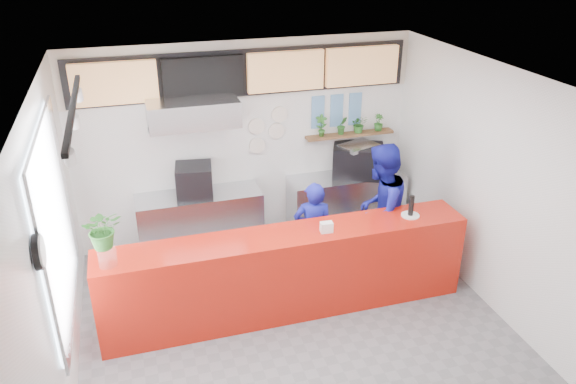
{
  "coord_description": "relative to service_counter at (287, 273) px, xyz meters",
  "views": [
    {
      "loc": [
        -1.65,
        -5.14,
        4.4
      ],
      "look_at": [
        0.1,
        0.7,
        1.5
      ],
      "focal_mm": 35.0,
      "sensor_mm": 36.0,
      "label": 1
    }
  ],
  "objects": [
    {
      "name": "soffit",
      "position": [
        0.0,
        2.06,
        2.0
      ],
      "size": [
        4.8,
        0.04,
        0.65
      ],
      "primitive_type": "cube",
      "color": "black",
      "rests_on": "wall_back"
    },
    {
      "name": "herb_shelf",
      "position": [
        1.6,
        2.0,
        0.95
      ],
      "size": [
        1.4,
        0.18,
        0.04
      ],
      "primitive_type": "cube",
      "color": "brown",
      "rests_on": "wall_back"
    },
    {
      "name": "menu_board_mid_left",
      "position": [
        -0.59,
        1.98,
        2.0
      ],
      "size": [
        1.1,
        0.1,
        0.55
      ],
      "primitive_type": "cube",
      "color": "black",
      "rests_on": "wall_back"
    },
    {
      "name": "wall_clock_face",
      "position": [
        -2.43,
        -1.3,
        1.5
      ],
      "size": [
        0.02,
        0.26,
        0.26
      ],
      "primitive_type": "cylinder",
      "rotation": [
        0.0,
        1.57,
        0.0
      ],
      "color": "white",
      "rests_on": "wall_left"
    },
    {
      "name": "right_bench",
      "position": [
        1.5,
        1.8,
        -0.1
      ],
      "size": [
        1.8,
        0.6,
        0.9
      ],
      "primitive_type": "cube",
      "color": "#B2B5BA",
      "rests_on": "ground"
    },
    {
      "name": "floor",
      "position": [
        0.0,
        -0.4,
        -0.55
      ],
      "size": [
        5.0,
        5.0,
        0.0
      ],
      "primitive_type": "plane",
      "color": "slate",
      "rests_on": "ground"
    },
    {
      "name": "wall_right",
      "position": [
        2.5,
        -0.4,
        0.95
      ],
      "size": [
        0.0,
        5.0,
        5.0
      ],
      "primitive_type": "plane",
      "rotation": [
        1.57,
        0.0,
        -1.57
      ],
      "color": "white",
      "rests_on": "ground"
    },
    {
      "name": "glass_vase",
      "position": [
        -2.03,
        -0.09,
        0.67
      ],
      "size": [
        0.25,
        0.25,
        0.24
      ],
      "primitive_type": "cylinder",
      "rotation": [
        0.0,
        0.0,
        0.35
      ],
      "color": "silver",
      "rests_on": "service_counter"
    },
    {
      "name": "photo_frame_d",
      "position": [
        1.1,
        2.08,
        1.2
      ],
      "size": [
        0.2,
        0.02,
        0.25
      ],
      "primitive_type": "cube",
      "color": "#598CBF",
      "rests_on": "wall_back"
    },
    {
      "name": "wall_back",
      "position": [
        0.0,
        2.1,
        0.95
      ],
      "size": [
        5.0,
        0.0,
        5.0
      ],
      "primitive_type": "plane",
      "rotation": [
        1.57,
        0.0,
        0.0
      ],
      "color": "white",
      "rests_on": "ground"
    },
    {
      "name": "white_plate",
      "position": [
        1.61,
        -0.01,
        0.56
      ],
      "size": [
        0.3,
        0.3,
        0.02
      ],
      "primitive_type": "cylinder",
      "rotation": [
        0.0,
        0.0,
        -0.41
      ],
      "color": "white",
      "rests_on": "service_counter"
    },
    {
      "name": "menu_board_far_right",
      "position": [
        1.73,
        1.98,
        2.0
      ],
      "size": [
        1.1,
        0.1,
        0.55
      ],
      "primitive_type": "cube",
      "color": "tan",
      "rests_on": "wall_back"
    },
    {
      "name": "ceiling",
      "position": [
        0.0,
        -0.4,
        2.45
      ],
      "size": [
        5.0,
        5.0,
        0.0
      ],
      "primitive_type": "plane",
      "rotation": [
        3.14,
        0.0,
        0.0
      ],
      "color": "silver"
    },
    {
      "name": "hood_lip",
      "position": [
        -0.8,
        1.75,
        1.4
      ],
      "size": [
        1.2,
        0.69,
        0.31
      ],
      "primitive_type": "cube",
      "rotation": [
        -0.35,
        0.0,
        0.0
      ],
      "color": "#B2B5BA",
      "rests_on": "ceiling"
    },
    {
      "name": "dec_plate_d",
      "position": [
        0.5,
        2.07,
        1.35
      ],
      "size": [
        0.24,
        0.03,
        0.24
      ],
      "primitive_type": "cylinder",
      "rotation": [
        1.57,
        0.0,
        0.0
      ],
      "color": "silver",
      "rests_on": "wall_back"
    },
    {
      "name": "photo_frame_b",
      "position": [
        1.4,
        2.08,
        1.45
      ],
      "size": [
        0.2,
        0.02,
        0.25
      ],
      "primitive_type": "cube",
      "color": "#598CBF",
      "rests_on": "wall_back"
    },
    {
      "name": "photo_frame_c",
      "position": [
        1.7,
        2.08,
        1.45
      ],
      "size": [
        0.2,
        0.02,
        0.25
      ],
      "primitive_type": "cube",
      "color": "#598CBF",
      "rests_on": "wall_back"
    },
    {
      "name": "herb_a",
      "position": [
        1.13,
        2.0,
        1.14
      ],
      "size": [
        0.21,
        0.17,
        0.34
      ],
      "primitive_type": "imported",
      "rotation": [
        0.0,
        0.0,
        -0.34
      ],
      "color": "#2A6623",
      "rests_on": "herb_shelf"
    },
    {
      "name": "napkin_holder",
      "position": [
        0.46,
        -0.09,
        0.61
      ],
      "size": [
        0.15,
        0.1,
        0.13
      ],
      "primitive_type": "cube",
      "rotation": [
        0.0,
        0.0,
        -0.07
      ],
      "color": "white",
      "rests_on": "service_counter"
    },
    {
      "name": "herb_c",
      "position": [
        1.75,
        2.0,
        1.11
      ],
      "size": [
        0.27,
        0.24,
        0.27
      ],
      "primitive_type": "imported",
      "rotation": [
        0.0,
        0.0,
        -0.14
      ],
      "color": "#2A6623",
      "rests_on": "herb_shelf"
    },
    {
      "name": "herb_d",
      "position": [
        2.07,
        2.0,
        1.1
      ],
      "size": [
        0.16,
        0.14,
        0.26
      ],
      "primitive_type": "imported",
      "rotation": [
        0.0,
        0.0,
        0.1
      ],
      "color": "#2A6623",
      "rests_on": "herb_shelf"
    },
    {
      "name": "prep_bench",
      "position": [
        -0.8,
        1.8,
        -0.1
      ],
      "size": [
        1.8,
        0.6,
        0.9
      ],
      "primitive_type": "cube",
      "color": "#B2B5BA",
      "rests_on": "ground"
    },
    {
      "name": "photo_frame_a",
      "position": [
        1.1,
        2.08,
        1.45
      ],
      "size": [
        0.2,
        0.02,
        0.25
      ],
      "primitive_type": "cube",
      "color": "#598CBF",
      "rests_on": "wall_back"
    },
    {
      "name": "basil_vase",
      "position": [
        -2.03,
        -0.09,
        0.99
      ],
      "size": [
        0.43,
        0.38,
        0.45
      ],
      "primitive_type": "imported",
      "rotation": [
        0.0,
        0.0,
        0.09
      ],
      "color": "#2A6623",
      "rests_on": "glass_vase"
    },
    {
      "name": "espresso_machine",
      "position": [
        1.67,
        1.8,
        0.59
      ],
      "size": [
        0.9,
        0.79,
        0.48
      ],
      "primitive_type": "cube",
      "rotation": [
        0.0,
        0.0,
        -0.41
      ],
      "color": "black",
      "rests_on": "right_bench"
    },
    {
      "name": "cream_band",
      "position": [
        0.0,
        2.09,
        2.05
      ],
      "size": [
        5.0,
        0.02,
        0.8
      ],
      "primitive_type": "cube",
      "color": "beige",
      "rests_on": "wall_back"
    },
    {
      "name": "panini_oven",
      "position": [
        -0.84,
        1.8,
        0.58
      ],
      "size": [
        0.57,
        0.57,
        0.45
      ],
      "primitive_type": "cube",
      "rotation": [
        0.0,
        0.0,
        -0.14
      ],
      "color": "black",
      "rests_on": "prep_bench"
    },
    {
      "name": "photo_frame_f",
      "position": [
        1.7,
        2.08,
        1.2
      ],
      "size": [
        0.2,
        0.02,
        0.25
      ],
      "primitive_type": "cube",
      "color": "#598CBF",
      "rests_on": "wall_back"
    },
    {
      "name": "window_pane",
      "position": [
        -2.47,
        -0.1,
        1.15
      ],
      "size": [
        0.04,
        2.2,
        1.9
      ],
      "primitive_type": "cube",
      "color": "silver",
      "rests_on": "wall_left"
    },
    {
      "name": "herb_b",
      "position": [
        1.47,
        2.0,
        1.11
      ],
      "size": [
        0.16,
        0.13,
        0.28
      ],
      "primitive_type": "imported",
      "rotation": [
        0.0,
        0.0,
        0.03
      ],
      "color": "#2A6623",
      "rests_on": "herb_shelf"
    },
    {
      "name": "menu_board_far_left",
      "position": [
        -1.75,
        1.98,
        2.0
      ],
      "size": [
        1.1,
        0.1,
        0.55
      ],
      "primitive_type": "cube",
      "color": "tan",
      "rests_on": "wall_back"
    },
    {
      "name": "staff_center",
      "position": [
        0.54,
        0.59,
        0.17
      ],
      "size": [
        0.6,
        0.47,
        1.44
      ],
      "primitive_type": "imported",
      "rotation": [
        0.0,
        0.0,
        2.87
      ],
      "color": "navy",
      "rests_on": "ground"
    },
    {
      "name": "dec_plate_b",
      "position": [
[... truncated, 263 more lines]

